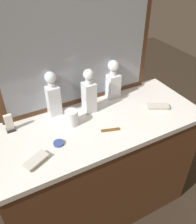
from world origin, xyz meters
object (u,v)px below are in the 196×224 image
at_px(crystal_decanter_left, 53,98).
at_px(silver_brush_right, 36,161).
at_px(crystal_decanter_far_left, 89,95).
at_px(napkin_holder, 9,124).
at_px(silver_brush_rear, 158,107).
at_px(tortoiseshell_comb, 110,130).
at_px(crystal_tumbler_center, 72,118).
at_px(porcelain_dish, 59,143).
at_px(crystal_decanter_far_right, 113,82).

bearing_deg(crystal_decanter_left, silver_brush_right, -122.93).
distance_m(crystal_decanter_far_left, napkin_holder, 0.50).
relative_size(crystal_decanter_left, napkin_holder, 2.68).
bearing_deg(napkin_holder, silver_brush_rear, -14.60).
distance_m(crystal_decanter_left, tortoiseshell_comb, 0.41).
bearing_deg(crystal_tumbler_center, silver_brush_right, -144.95).
distance_m(tortoiseshell_comb, napkin_holder, 0.59).
bearing_deg(porcelain_dish, crystal_tumbler_center, 43.08).
bearing_deg(silver_brush_rear, silver_brush_right, -174.53).
bearing_deg(tortoiseshell_comb, crystal_decanter_far_right, 57.33).
height_order(silver_brush_right, tortoiseshell_comb, silver_brush_right).
xyz_separation_m(crystal_decanter_left, silver_brush_right, (-0.23, -0.36, -0.11)).
distance_m(crystal_decanter_far_right, porcelain_dish, 0.60).
xyz_separation_m(crystal_decanter_far_left, silver_brush_right, (-0.44, -0.27, -0.11)).
xyz_separation_m(crystal_decanter_far_left, porcelain_dish, (-0.29, -0.20, -0.11)).
height_order(silver_brush_right, napkin_holder, napkin_holder).
relative_size(silver_brush_right, tortoiseshell_comb, 1.29).
height_order(crystal_decanter_far_right, silver_brush_rear, crystal_decanter_far_right).
relative_size(crystal_decanter_far_right, crystal_tumbler_center, 2.83).
distance_m(crystal_decanter_far_right, silver_brush_rear, 0.35).
relative_size(crystal_decanter_far_left, porcelain_dish, 4.96).
relative_size(crystal_decanter_far_left, napkin_holder, 2.72).
distance_m(porcelain_dish, tortoiseshell_comb, 0.31).
xyz_separation_m(crystal_decanter_left, crystal_tumbler_center, (0.05, -0.16, -0.07)).
bearing_deg(crystal_decanter_far_left, crystal_decanter_left, 158.25).
bearing_deg(crystal_decanter_left, crystal_decanter_far_right, -0.10).
xyz_separation_m(silver_brush_right, porcelain_dish, (0.15, 0.07, -0.01)).
bearing_deg(crystal_decanter_far_right, crystal_decanter_far_left, -159.75).
bearing_deg(silver_brush_right, napkin_holder, 100.25).
relative_size(crystal_tumbler_center, silver_brush_right, 0.66).
bearing_deg(napkin_holder, crystal_tumbler_center, -19.26).
bearing_deg(tortoiseshell_comb, silver_brush_rear, 6.48).
bearing_deg(silver_brush_rear, crystal_decanter_far_right, 124.65).
distance_m(crystal_decanter_far_right, crystal_decanter_left, 0.43).
height_order(porcelain_dish, tortoiseshell_comb, porcelain_dish).
bearing_deg(silver_brush_rear, napkin_holder, 165.40).
relative_size(crystal_decanter_far_left, crystal_decanter_left, 1.02).
relative_size(crystal_tumbler_center, tortoiseshell_comb, 0.85).
distance_m(crystal_decanter_left, crystal_tumbler_center, 0.18).
height_order(crystal_tumbler_center, porcelain_dish, crystal_tumbler_center).
distance_m(silver_brush_rear, tortoiseshell_comb, 0.40).
bearing_deg(crystal_decanter_far_left, silver_brush_right, -148.18).
bearing_deg(porcelain_dish, crystal_decanter_far_left, 34.53).
height_order(tortoiseshell_comb, napkin_holder, napkin_holder).
relative_size(silver_brush_rear, tortoiseshell_comb, 1.31).
bearing_deg(porcelain_dish, crystal_decanter_far_right, 28.78).
xyz_separation_m(crystal_decanter_far_right, porcelain_dish, (-0.52, -0.28, -0.10)).
bearing_deg(crystal_decanter_left, crystal_tumbler_center, -71.14).
bearing_deg(silver_brush_right, porcelain_dish, 26.02).
distance_m(crystal_decanter_far_right, silver_brush_right, 0.76).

